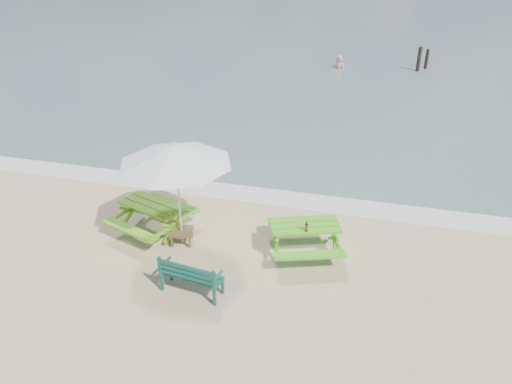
% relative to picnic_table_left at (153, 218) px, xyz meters
% --- Properties ---
extents(foam_strip, '(22.00, 0.90, 0.01)m').
position_rel_picnic_table_left_xyz_m(foam_strip, '(1.80, 2.31, -0.34)').
color(foam_strip, silver).
rests_on(foam_strip, ground).
extents(picnic_table_left, '(2.00, 2.11, 0.73)m').
position_rel_picnic_table_left_xyz_m(picnic_table_left, '(0.00, 0.00, 0.00)').
color(picnic_table_left, '#5A9D17').
rests_on(picnic_table_left, ground).
extents(picnic_table_right, '(1.96, 2.06, 0.71)m').
position_rel_picnic_table_left_xyz_m(picnic_table_right, '(3.59, 0.05, -0.01)').
color(picnic_table_right, '#45AC1A').
rests_on(picnic_table_right, ground).
extents(park_bench, '(1.29, 0.58, 0.77)m').
position_rel_picnic_table_left_xyz_m(park_bench, '(1.68, -1.85, -0.11)').
color(park_bench, '#10443C').
rests_on(park_bench, ground).
extents(side_table, '(0.59, 0.59, 0.32)m').
position_rel_picnic_table_left_xyz_m(side_table, '(0.83, -0.28, -0.18)').
color(side_table, brown).
rests_on(side_table, ground).
extents(patio_umbrella, '(2.96, 2.96, 2.44)m').
position_rel_picnic_table_left_xyz_m(patio_umbrella, '(0.83, -0.28, 1.86)').
color(patio_umbrella, silver).
rests_on(patio_umbrella, ground).
extents(beer_bottle, '(0.07, 0.07, 0.27)m').
position_rel_picnic_table_left_xyz_m(beer_bottle, '(3.65, -0.19, 0.45)').
color(beer_bottle, brown).
rests_on(beer_bottle, picnic_table_right).
extents(swimmer, '(0.73, 0.57, 1.77)m').
position_rel_picnic_table_left_xyz_m(swimmer, '(2.62, 16.19, -0.58)').
color(swimmer, tan).
rests_on(swimmer, ground).
extents(mooring_pilings, '(0.58, 0.78, 1.37)m').
position_rel_picnic_table_left_xyz_m(mooring_pilings, '(6.59, 16.84, 0.09)').
color(mooring_pilings, black).
rests_on(mooring_pilings, ground).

